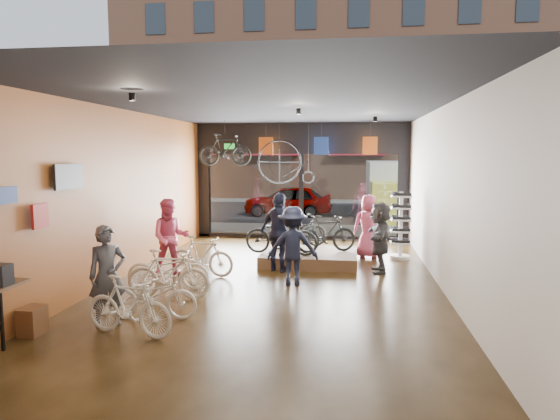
% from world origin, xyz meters
% --- Properties ---
extents(ground_plane, '(7.00, 12.00, 0.04)m').
position_xyz_m(ground_plane, '(0.00, 0.00, -0.02)').
color(ground_plane, black).
rests_on(ground_plane, ground).
extents(ceiling, '(7.00, 12.00, 0.04)m').
position_xyz_m(ceiling, '(0.00, 0.00, 3.82)').
color(ceiling, black).
rests_on(ceiling, ground).
extents(wall_left, '(0.04, 12.00, 3.80)m').
position_xyz_m(wall_left, '(-3.52, 0.00, 1.90)').
color(wall_left, '#A65326').
rests_on(wall_left, ground).
extents(wall_right, '(0.04, 12.00, 3.80)m').
position_xyz_m(wall_right, '(3.52, 0.00, 1.90)').
color(wall_right, beige).
rests_on(wall_right, ground).
extents(wall_back, '(7.00, 0.04, 3.80)m').
position_xyz_m(wall_back, '(0.00, -6.02, 1.90)').
color(wall_back, beige).
rests_on(wall_back, ground).
extents(storefront, '(7.00, 0.26, 3.80)m').
position_xyz_m(storefront, '(0.00, 6.00, 1.90)').
color(storefront, black).
rests_on(storefront, ground).
extents(exit_sign, '(0.35, 0.06, 0.18)m').
position_xyz_m(exit_sign, '(-2.40, 5.88, 3.05)').
color(exit_sign, '#198C26').
rests_on(exit_sign, storefront).
extents(street_road, '(30.00, 18.00, 0.02)m').
position_xyz_m(street_road, '(0.00, 15.00, -0.01)').
color(street_road, black).
rests_on(street_road, ground).
extents(sidewalk_near, '(30.00, 2.40, 0.12)m').
position_xyz_m(sidewalk_near, '(0.00, 7.20, 0.06)').
color(sidewalk_near, slate).
rests_on(sidewalk_near, ground).
extents(sidewalk_far, '(30.00, 2.00, 0.12)m').
position_xyz_m(sidewalk_far, '(0.00, 19.00, 0.06)').
color(sidewalk_far, slate).
rests_on(sidewalk_far, ground).
extents(opposite_building, '(26.00, 5.00, 14.00)m').
position_xyz_m(opposite_building, '(0.00, 21.50, 7.00)').
color(opposite_building, brown).
rests_on(opposite_building, ground).
extents(street_car, '(4.01, 1.61, 1.37)m').
position_xyz_m(street_car, '(-1.17, 12.00, 0.68)').
color(street_car, gray).
rests_on(street_car, street_road).
extents(box_truck, '(2.09, 6.28, 2.48)m').
position_xyz_m(box_truck, '(3.45, 11.00, 1.24)').
color(box_truck, silver).
rests_on(box_truck, street_road).
extents(floor_bike_1, '(1.62, 0.79, 0.94)m').
position_xyz_m(floor_bike_1, '(-1.77, -3.43, 0.47)').
color(floor_bike_1, beige).
rests_on(floor_bike_1, ground_plane).
extents(floor_bike_2, '(1.58, 0.63, 0.82)m').
position_xyz_m(floor_bike_2, '(-1.73, -2.62, 0.41)').
color(floor_bike_2, beige).
rests_on(floor_bike_2, ground_plane).
extents(floor_bike_3, '(1.64, 0.54, 0.97)m').
position_xyz_m(floor_bike_3, '(-1.88, -1.45, 0.49)').
color(floor_bike_3, beige).
rests_on(floor_bike_3, ground_plane).
extents(floor_bike_4, '(1.74, 0.79, 0.88)m').
position_xyz_m(floor_bike_4, '(-2.11, -0.83, 0.44)').
color(floor_bike_4, beige).
rests_on(floor_bike_4, ground_plane).
extents(floor_bike_5, '(1.60, 0.66, 0.94)m').
position_xyz_m(floor_bike_5, '(-1.77, 0.41, 0.47)').
color(floor_bike_5, beige).
rests_on(floor_bike_5, ground_plane).
extents(display_platform, '(2.40, 1.80, 0.30)m').
position_xyz_m(display_platform, '(0.59, 2.04, 0.15)').
color(display_platform, '#492919').
rests_on(display_platform, ground_plane).
extents(display_bike_left, '(1.96, 0.95, 0.98)m').
position_xyz_m(display_bike_left, '(-0.09, 1.67, 0.79)').
color(display_bike_left, black).
rests_on(display_bike_left, display_platform).
extents(display_bike_mid, '(1.64, 1.05, 0.96)m').
position_xyz_m(display_bike_mid, '(1.01, 2.06, 0.78)').
color(display_bike_mid, black).
rests_on(display_bike_mid, display_platform).
extents(display_bike_right, '(1.71, 1.42, 0.88)m').
position_xyz_m(display_bike_right, '(0.25, 2.57, 0.74)').
color(display_bike_right, black).
rests_on(display_bike_right, display_platform).
extents(customer_0, '(0.72, 0.69, 1.66)m').
position_xyz_m(customer_0, '(-2.31, -3.02, 0.83)').
color(customer_0, '#3F3F44').
rests_on(customer_0, ground_plane).
extents(customer_1, '(1.04, 0.92, 1.78)m').
position_xyz_m(customer_1, '(-2.48, 0.34, 0.89)').
color(customer_1, '#CC4C72').
rests_on(customer_1, ground_plane).
extents(customer_2, '(1.19, 0.97, 1.89)m').
position_xyz_m(customer_2, '(-0.05, 1.08, 0.94)').
color(customer_2, '#161C33').
rests_on(customer_2, ground_plane).
extents(customer_3, '(1.14, 0.73, 1.68)m').
position_xyz_m(customer_3, '(0.39, -0.07, 0.84)').
color(customer_3, '#161C33').
rests_on(customer_3, ground_plane).
extents(customer_4, '(0.87, 0.59, 1.73)m').
position_xyz_m(customer_4, '(2.11, 2.95, 0.86)').
color(customer_4, '#CC4C72').
rests_on(customer_4, ground_plane).
extents(customer_5, '(0.51, 1.56, 1.67)m').
position_xyz_m(customer_5, '(2.31, 1.37, 0.84)').
color(customer_5, '#3F3F44').
rests_on(customer_5, ground_plane).
extents(sunglasses_rack, '(0.65, 0.59, 1.80)m').
position_xyz_m(sunglasses_rack, '(2.95, 2.97, 0.90)').
color(sunglasses_rack, white).
rests_on(sunglasses_rack, ground_plane).
extents(wall_merch, '(0.40, 2.40, 2.60)m').
position_xyz_m(wall_merch, '(-3.38, -3.50, 1.30)').
color(wall_merch, navy).
rests_on(wall_merch, wall_left).
extents(penny_farthing, '(1.71, 0.06, 1.37)m').
position_xyz_m(penny_farthing, '(-0.31, 4.98, 2.50)').
color(penny_farthing, black).
rests_on(penny_farthing, ceiling).
extents(hung_bike, '(1.62, 0.62, 0.95)m').
position_xyz_m(hung_bike, '(-2.13, 4.20, 2.93)').
color(hung_bike, black).
rests_on(hung_bike, ceiling).
extents(jersey_left, '(0.45, 0.03, 0.55)m').
position_xyz_m(jersey_left, '(-1.06, 5.20, 3.05)').
color(jersey_left, '#CC5919').
rests_on(jersey_left, ceiling).
extents(jersey_mid, '(0.45, 0.03, 0.55)m').
position_xyz_m(jersey_mid, '(0.69, 5.20, 3.05)').
color(jersey_mid, '#1E3F99').
rests_on(jersey_mid, ceiling).
extents(jersey_right, '(0.45, 0.03, 0.55)m').
position_xyz_m(jersey_right, '(2.19, 5.20, 3.05)').
color(jersey_right, '#CC5919').
rests_on(jersey_right, ceiling).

